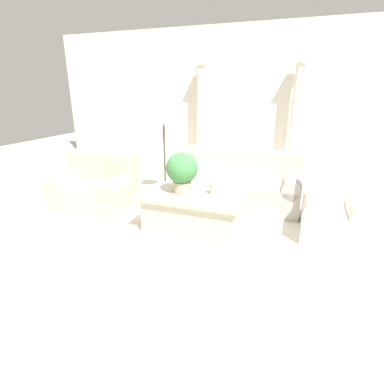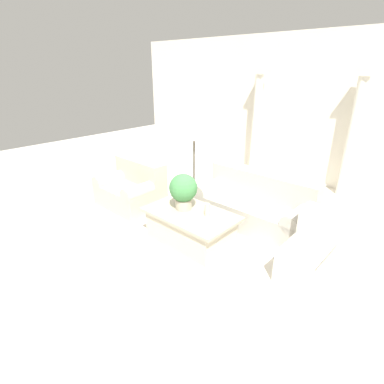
# 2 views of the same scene
# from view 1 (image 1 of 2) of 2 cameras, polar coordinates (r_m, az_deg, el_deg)

# --- Properties ---
(ground_plane) EXTENTS (16.00, 16.00, 0.00)m
(ground_plane) POSITION_cam_1_polar(r_m,az_deg,el_deg) (4.69, 0.89, -3.84)
(ground_plane) COLOR silver
(wall_back) EXTENTS (10.00, 0.06, 3.20)m
(wall_back) POSITION_cam_1_polar(r_m,az_deg,el_deg) (7.46, 9.63, 17.11)
(wall_back) COLOR silver
(wall_back) RESTS_ON ground_plane
(sofa_long) EXTENTS (1.96, 0.88, 0.86)m
(sofa_long) POSITION_cam_1_polar(r_m,az_deg,el_deg) (5.03, 8.97, 1.65)
(sofa_long) COLOR #B7B2A8
(sofa_long) RESTS_ON ground_plane
(loveseat) EXTENTS (1.20, 0.88, 0.86)m
(loveseat) POSITION_cam_1_polar(r_m,az_deg,el_deg) (5.05, -17.69, 1.10)
(loveseat) COLOR beige
(loveseat) RESTS_ON ground_plane
(coffee_table) EXTENTS (1.39, 0.84, 0.49)m
(coffee_table) POSITION_cam_1_polar(r_m,az_deg,el_deg) (4.09, 0.26, -3.63)
(coffee_table) COLOR beige
(coffee_table) RESTS_ON ground_plane
(potted_plant) EXTENTS (0.43, 0.43, 0.55)m
(potted_plant) POSITION_cam_1_polar(r_m,az_deg,el_deg) (3.99, -1.93, 4.15)
(potted_plant) COLOR #B2A893
(potted_plant) RESTS_ON coffee_table
(pillar_candle) EXTENTS (0.08, 0.08, 0.19)m
(pillar_candle) POSITION_cam_1_polar(r_m,az_deg,el_deg) (3.99, 4.00, 0.82)
(pillar_candle) COLOR beige
(pillar_candle) RESTS_ON coffee_table
(floor_lamp) EXTENTS (0.37, 0.37, 1.51)m
(floor_lamp) POSITION_cam_1_polar(r_m,az_deg,el_deg) (5.18, -5.44, 13.21)
(floor_lamp) COLOR #4C473D
(floor_lamp) RESTS_ON ground_plane
(column_left) EXTENTS (0.26, 0.26, 2.41)m
(column_left) POSITION_cam_1_polar(r_m,az_deg,el_deg) (7.45, 1.64, 14.50)
(column_left) COLOR silver
(column_left) RESTS_ON ground_plane
(column_right) EXTENTS (0.26, 0.26, 2.41)m
(column_right) POSITION_cam_1_polar(r_m,az_deg,el_deg) (7.06, 19.02, 13.26)
(column_right) COLOR silver
(column_right) RESTS_ON ground_plane
(armchair) EXTENTS (0.79, 0.87, 0.82)m
(armchair) POSITION_cam_1_polar(r_m,az_deg,el_deg) (4.32, 25.54, -3.01)
(armchair) COLOR beige
(armchair) RESTS_ON ground_plane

